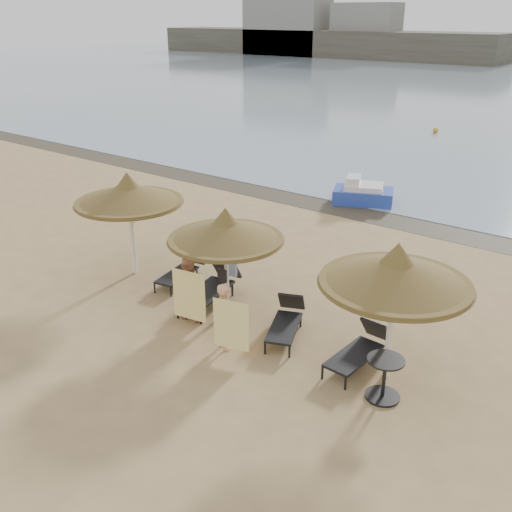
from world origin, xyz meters
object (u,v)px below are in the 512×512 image
at_px(palapa_right, 396,272).
at_px(lounger_near_right, 286,320).
at_px(side_table, 384,380).
at_px(lounger_near_left, 213,285).
at_px(palapa_left, 128,194).
at_px(person_right, 226,311).
at_px(lounger_far_left, 182,270).
at_px(lounger_far_right, 361,348).
at_px(palapa_center, 226,231).
at_px(pedal_boat, 363,193).
at_px(person_left, 188,282).

height_order(palapa_right, lounger_near_right, palapa_right).
distance_m(palapa_right, side_table, 1.99).
relative_size(lounger_near_left, lounger_near_right, 1.20).
height_order(lounger_near_left, side_table, lounger_near_left).
height_order(palapa_left, person_right, palapa_left).
relative_size(lounger_far_left, lounger_far_right, 0.96).
height_order(palapa_center, lounger_near_right, palapa_center).
height_order(person_right, pedal_boat, person_right).
bearing_deg(lounger_far_right, palapa_right, -4.55).
height_order(palapa_center, lounger_far_right, palapa_center).
height_order(lounger_far_right, pedal_boat, pedal_boat).
height_order(lounger_far_left, person_left, person_left).
distance_m(lounger_near_right, pedal_boat, 10.03).
distance_m(lounger_far_left, lounger_near_right, 3.78).
relative_size(palapa_left, person_left, 1.57).
bearing_deg(side_table, lounger_near_left, 168.56).
xyz_separation_m(palapa_center, lounger_near_left, (-0.70, 0.28, -1.68)).
bearing_deg(palapa_right, side_table, -68.81).
distance_m(lounger_near_left, lounger_far_right, 4.20).
bearing_deg(lounger_far_right, side_table, -37.24).
height_order(palapa_center, person_left, palapa_center).
relative_size(palapa_right, person_left, 1.57).
bearing_deg(palapa_left, lounger_near_left, 0.74).
bearing_deg(lounger_near_left, person_left, -94.95).
distance_m(palapa_center, lounger_near_left, 1.84).
bearing_deg(person_left, lounger_far_right, -179.67).
distance_m(palapa_right, lounger_far_right, 1.99).
bearing_deg(person_left, palapa_left, -26.82).
distance_m(lounger_near_right, person_right, 1.51).
height_order(lounger_far_right, person_left, person_left).
relative_size(palapa_center, side_table, 3.19).
xyz_separation_m(lounger_far_left, lounger_near_left, (1.40, -0.35, 0.09)).
bearing_deg(palapa_left, lounger_far_right, -1.91).
distance_m(lounger_near_left, side_table, 5.17).
bearing_deg(pedal_boat, lounger_far_left, -116.96).
relative_size(palapa_left, pedal_boat, 1.14).
relative_size(lounger_near_left, person_right, 1.26).
bearing_deg(lounger_far_left, lounger_near_left, -25.05).
bearing_deg(lounger_near_right, pedal_boat, 85.09).
distance_m(lounger_far_left, lounger_near_left, 1.44).
distance_m(lounger_far_left, pedal_boat, 9.01).
distance_m(palapa_left, palapa_right, 7.61).
bearing_deg(person_right, palapa_right, -119.38).
xyz_separation_m(lounger_far_right, side_table, (0.87, -0.76, 0.04)).
bearing_deg(pedal_boat, person_left, -108.01).
height_order(lounger_near_right, side_table, side_table).
distance_m(palapa_left, pedal_boat, 9.78).
relative_size(lounger_far_right, pedal_boat, 0.72).
xyz_separation_m(palapa_left, lounger_far_left, (1.40, 0.39, -1.92)).
distance_m(lounger_near_left, person_left, 1.08).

